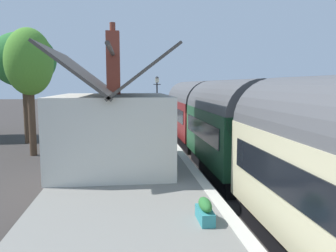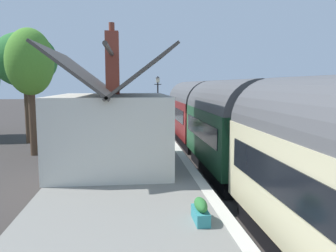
# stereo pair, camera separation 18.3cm
# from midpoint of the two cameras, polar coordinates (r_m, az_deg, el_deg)

# --- Properties ---
(ground_plane) EXTENTS (160.00, 160.00, 0.00)m
(ground_plane) POSITION_cam_midpoint_polar(r_m,az_deg,el_deg) (19.68, 4.43, -5.03)
(ground_plane) COLOR #383330
(platform) EXTENTS (32.00, 5.37, 0.84)m
(platform) POSITION_cam_midpoint_polar(r_m,az_deg,el_deg) (19.26, -6.43, -4.05)
(platform) COLOR gray
(platform) RESTS_ON ground
(platform_edge_coping) EXTENTS (32.00, 0.36, 0.02)m
(platform_edge_coping) POSITION_cam_midpoint_polar(r_m,az_deg,el_deg) (19.33, 1.01, -2.67)
(platform_edge_coping) COLOR beige
(platform_edge_coping) RESTS_ON platform
(rail_near) EXTENTS (52.00, 0.08, 0.14)m
(rail_near) POSITION_cam_midpoint_polar(r_m,az_deg,el_deg) (20.02, 9.01, -4.68)
(rail_near) COLOR gray
(rail_near) RESTS_ON ground
(rail_far) EXTENTS (52.00, 0.08, 0.14)m
(rail_far) POSITION_cam_midpoint_polar(r_m,az_deg,el_deg) (19.70, 4.94, -4.82)
(rail_far) COLOR gray
(rail_far) RESTS_ON ground
(train) EXTENTS (25.08, 2.73, 4.32)m
(train) POSITION_cam_midpoint_polar(r_m,az_deg,el_deg) (15.50, 10.63, -0.11)
(train) COLOR black
(train) RESTS_ON ground
(station_building) EXTENTS (6.07, 4.62, 5.83)m
(station_building) POSITION_cam_midpoint_polar(r_m,az_deg,el_deg) (13.71, -9.01, -0.15)
(station_building) COLOR silver
(station_building) RESTS_ON platform
(bench_near_building) EXTENTS (1.40, 0.45, 0.88)m
(bench_near_building) POSITION_cam_midpoint_polar(r_m,az_deg,el_deg) (28.60, -5.37, 1.41)
(bench_near_building) COLOR brown
(bench_near_building) RESTS_ON platform
(bench_mid_platform) EXTENTS (1.40, 0.43, 0.88)m
(bench_mid_platform) POSITION_cam_midpoint_polar(r_m,az_deg,el_deg) (22.10, -4.95, -0.25)
(bench_mid_platform) COLOR brown
(bench_mid_platform) RESTS_ON platform
(bench_platform_end) EXTENTS (1.41, 0.48, 0.88)m
(bench_platform_end) POSITION_cam_midpoint_polar(r_m,az_deg,el_deg) (26.74, -5.18, 1.02)
(bench_platform_end) COLOR brown
(bench_platform_end) RESTS_ON platform
(planter_edge_far) EXTENTS (0.49, 0.49, 0.84)m
(planter_edge_far) POSITION_cam_midpoint_polar(r_m,az_deg,el_deg) (24.04, -10.20, 0.22)
(planter_edge_far) COLOR gray
(planter_edge_far) RESTS_ON platform
(planter_by_door) EXTENTS (0.50, 0.50, 0.82)m
(planter_by_door) POSITION_cam_midpoint_polar(r_m,az_deg,el_deg) (18.38, -4.46, -1.95)
(planter_by_door) COLOR black
(planter_by_door) RESTS_ON platform
(planter_bench_left) EXTENTS (0.45, 0.45, 0.76)m
(planter_bench_left) POSITION_cam_midpoint_polar(r_m,az_deg,el_deg) (27.42, -8.24, 0.94)
(planter_bench_left) COLOR black
(planter_bench_left) RESTS_ON platform
(planter_bench_right) EXTENTS (0.56, 0.56, 0.83)m
(planter_bench_right) POSITION_cam_midpoint_polar(r_m,az_deg,el_deg) (23.43, -2.54, 0.02)
(planter_bench_right) COLOR teal
(planter_bench_right) RESTS_ON platform
(planter_edge_near) EXTENTS (0.83, 0.32, 0.57)m
(planter_edge_near) POSITION_cam_midpoint_polar(r_m,az_deg,el_deg) (8.35, 6.19, -14.07)
(planter_edge_near) COLOR teal
(planter_edge_near) RESTS_ON platform
(lamp_post_platform) EXTENTS (0.32, 0.50, 3.86)m
(lamp_post_platform) POSITION_cam_midpoint_polar(r_m,az_deg,el_deg) (23.96, -1.52, 5.63)
(lamp_post_platform) COLOR black
(lamp_post_platform) RESTS_ON platform
(tree_far_left) EXTENTS (2.95, 2.65, 7.27)m
(tree_far_left) POSITION_cam_midpoint_polar(r_m,az_deg,el_deg) (20.90, -22.10, 9.83)
(tree_far_left) COLOR #4C3828
(tree_far_left) RESTS_ON ground
(tree_mid_background) EXTENTS (4.06, 4.38, 7.67)m
(tree_mid_background) POSITION_cam_midpoint_polar(r_m,az_deg,el_deg) (25.48, -22.91, 10.23)
(tree_mid_background) COLOR #4C3828
(tree_mid_background) RESTS_ON ground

